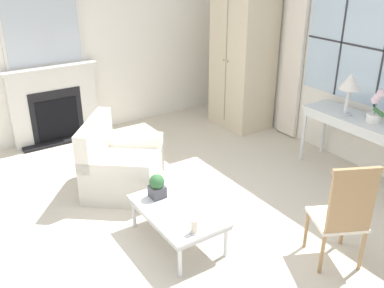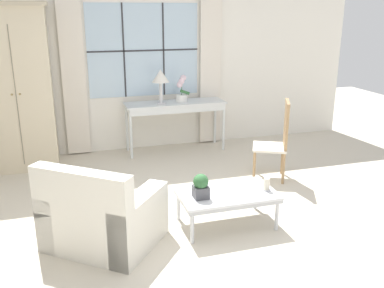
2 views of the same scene
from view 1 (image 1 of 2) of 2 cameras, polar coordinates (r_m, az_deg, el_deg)
ground_plane at (r=4.66m, az=-4.42°, el=-11.10°), size 14.00×14.00×0.00m
wall_back_windowed at (r=6.00m, az=21.62°, el=10.17°), size 7.20×0.14×2.80m
wall_left at (r=6.93m, az=-12.96°, el=13.05°), size 0.06×7.20×2.80m
fireplace at (r=6.76m, az=-18.06°, el=6.10°), size 0.34×1.37×2.18m
armoire at (r=7.00m, az=6.77°, el=11.60°), size 1.00×0.72×2.31m
console_table at (r=5.70m, az=21.94°, el=2.23°), size 1.59×0.49×0.80m
table_lamp at (r=5.62m, az=20.33°, el=7.56°), size 0.27×0.27×0.54m
potted_orchid at (r=5.56m, az=23.26°, el=4.32°), size 0.22×0.17×0.43m
armchair_upholstered at (r=5.30m, az=-9.47°, el=-3.03°), size 1.29×1.26×0.87m
side_chair_wooden at (r=4.06m, az=19.62°, el=-8.56°), size 0.59×0.59×1.07m
coffee_table at (r=4.28m, az=-1.97°, el=-9.09°), size 1.02×0.62×0.38m
potted_plant_small at (r=4.40m, az=-4.68°, el=-5.59°), size 0.16×0.16×0.25m
pillar_candle at (r=3.90m, az=0.30°, el=-11.00°), size 0.09×0.09×0.15m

